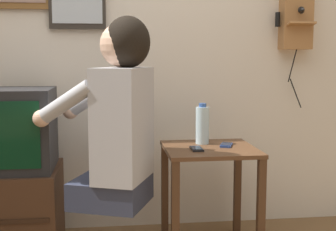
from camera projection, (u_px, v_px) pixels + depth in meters
wall_back at (117, 27)px, 2.90m from camera, size 6.80×0.05×2.55m
side_table at (210, 169)px, 2.63m from camera, size 0.50×0.50×0.59m
person at (119, 115)px, 2.39m from camera, size 0.62×0.55×0.97m
tv_stand at (9, 211)px, 2.61m from camera, size 0.56×0.51×0.48m
television at (9, 129)px, 2.54m from camera, size 0.48×0.43×0.44m
wall_phone_antique at (296, 15)px, 2.96m from camera, size 0.23×0.19×0.84m
cell_phone_held at (196, 149)px, 2.54m from camera, size 0.06×0.12×0.01m
cell_phone_spare at (226, 145)px, 2.65m from camera, size 0.10×0.14×0.01m
water_bottle at (202, 125)px, 2.70m from camera, size 0.08×0.08×0.24m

